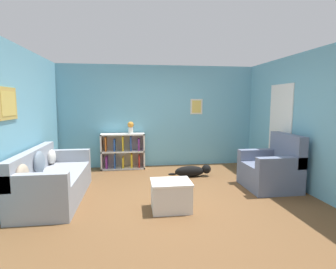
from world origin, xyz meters
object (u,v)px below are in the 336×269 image
Objects in this scene: vase at (131,127)px; recliner_chair at (272,169)px; coffee_table at (171,195)px; dog at (193,171)px; bookshelf at (123,152)px; couch at (52,181)px.

recliner_chair is at bearing -35.19° from vase.
coffee_table is 0.63× the size of dog.
vase reaches higher than dog.
bookshelf is 1.11× the size of dog.
dog is at bearing 66.59° from coffee_table.
bookshelf is at bearing 146.40° from recliner_chair.
coffee_table is (0.82, -2.70, -0.19)m from bookshelf.
bookshelf is at bearing 60.31° from couch.
bookshelf reaches higher than couch.
dog is (2.71, 1.03, -0.20)m from couch.
coffee_table is (1.96, -0.70, -0.08)m from couch.
vase reaches higher than recliner_chair.
recliner_chair is 1.72× the size of coffee_table.
couch is 3.22× the size of coffee_table.
couch is at bearing 160.21° from coffee_table.
recliner_chair reaches higher than couch.
bookshelf reaches higher than coffee_table.
bookshelf is at bearing 106.84° from coffee_table.
vase is at bearing 144.81° from recliner_chair.
bookshelf is 3.50m from recliner_chair.
bookshelf is at bearing 148.37° from dog.
recliner_chair is at bearing -33.60° from bookshelf.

